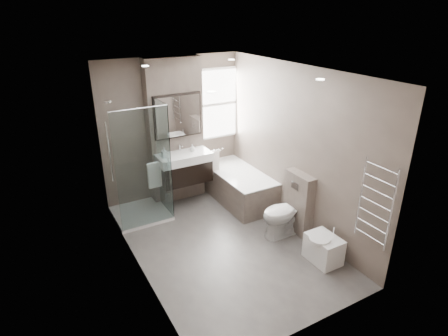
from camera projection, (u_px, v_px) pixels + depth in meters
room at (224, 165)px, 5.25m from camera, size 2.70×3.90×2.70m
vanity_pier at (175, 132)px, 6.67m from camera, size 1.00×0.25×2.60m
vanity at (184, 167)px, 6.61m from camera, size 0.95×0.47×0.66m
mirror_cabinet at (178, 116)px, 6.41m from camera, size 0.86×0.08×0.76m
towel_left at (155, 175)px, 6.35m from camera, size 0.24×0.06×0.44m
towel_right at (213, 163)px, 6.86m from camera, size 0.24×0.06×0.44m
shower_enclosure at (146, 191)px, 6.31m from camera, size 0.90×0.90×2.00m
bathtub at (238, 185)px, 6.94m from camera, size 0.75×1.60×0.57m
window at (217, 104)px, 7.01m from camera, size 0.98×0.06×1.33m
toilet at (286, 212)px, 5.85m from camera, size 0.78×0.45×0.79m
cistern_box at (298, 203)px, 5.91m from camera, size 0.19×0.55×1.00m
bidet at (323, 248)px, 5.29m from camera, size 0.42×0.49×0.51m
towel_radiator at (376, 204)px, 4.61m from camera, size 0.03×0.49×1.10m
soap_bottle_a at (165, 152)px, 6.32m from camera, size 0.08×0.08×0.17m
soap_bottle_b at (192, 148)px, 6.60m from camera, size 0.10×0.10×0.13m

